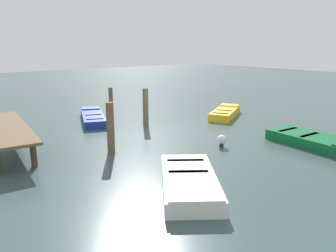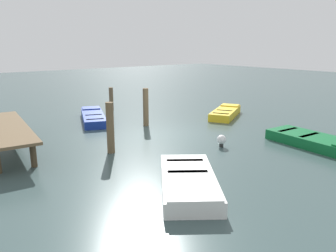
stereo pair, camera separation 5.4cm
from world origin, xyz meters
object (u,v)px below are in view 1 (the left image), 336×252
(mooring_piling_mid_right, at_px, (110,128))
(marker_buoy, at_px, (222,140))
(rowboat_white, at_px, (189,181))
(rowboat_green, at_px, (316,141))
(rowboat_yellow, at_px, (225,113))
(mooring_piling_mid_left, at_px, (146,107))
(mooring_piling_near_right, at_px, (111,99))
(rowboat_blue, at_px, (93,117))
(dock_segment, at_px, (5,129))

(mooring_piling_mid_right, relative_size, marker_buoy, 3.92)
(rowboat_white, relative_size, rowboat_green, 0.96)
(rowboat_yellow, relative_size, mooring_piling_mid_left, 1.80)
(marker_buoy, bearing_deg, mooring_piling_near_right, -1.19)
(rowboat_yellow, xyz_separation_m, rowboat_white, (-5.78, 7.84, -0.00))
(rowboat_green, distance_m, mooring_piling_near_right, 11.75)
(rowboat_blue, height_order, marker_buoy, marker_buoy)
(rowboat_yellow, height_order, rowboat_blue, same)
(mooring_piling_near_right, bearing_deg, dock_segment, 123.51)
(rowboat_white, relative_size, mooring_piling_near_right, 2.60)
(mooring_piling_near_right, bearing_deg, rowboat_white, 161.61)
(mooring_piling_near_right, xyz_separation_m, marker_buoy, (-9.18, 0.19, -0.41))
(rowboat_blue, bearing_deg, mooring_piling_near_right, -26.00)
(rowboat_blue, xyz_separation_m, mooring_piling_near_right, (1.99, -2.16, 0.48))
(mooring_piling_mid_left, height_order, marker_buoy, mooring_piling_mid_left)
(rowboat_green, distance_m, mooring_piling_mid_left, 7.69)
(marker_buoy, bearing_deg, mooring_piling_mid_left, 4.39)
(rowboat_green, xyz_separation_m, marker_buoy, (2.23, 2.96, 0.07))
(rowboat_green, distance_m, mooring_piling_mid_right, 7.95)
(dock_segment, height_order, rowboat_yellow, dock_segment)
(dock_segment, bearing_deg, rowboat_white, -149.10)
(marker_buoy, bearing_deg, rowboat_blue, 15.30)
(rowboat_blue, bearing_deg, rowboat_green, -131.05)
(rowboat_blue, height_order, rowboat_white, same)
(rowboat_white, height_order, rowboat_green, same)
(rowboat_white, xyz_separation_m, marker_buoy, (2.08, -3.55, 0.07))
(rowboat_green, bearing_deg, mooring_piling_mid_left, -150.11)
(dock_segment, bearing_deg, mooring_piling_near_right, -50.62)
(rowboat_white, distance_m, mooring_piling_mid_left, 7.50)
(rowboat_green, relative_size, mooring_piling_mid_right, 1.99)
(dock_segment, relative_size, mooring_piling_mid_right, 3.10)
(rowboat_blue, distance_m, mooring_piling_mid_left, 3.07)
(mooring_piling_mid_right, bearing_deg, rowboat_yellow, -78.27)
(rowboat_yellow, bearing_deg, marker_buoy, -169.02)
(mooring_piling_near_right, relative_size, marker_buoy, 2.89)
(dock_segment, relative_size, mooring_piling_near_right, 4.21)
(rowboat_yellow, height_order, mooring_piling_mid_right, mooring_piling_mid_right)
(rowboat_white, bearing_deg, rowboat_yellow, 162.43)
(rowboat_yellow, relative_size, mooring_piling_mid_right, 1.76)
(mooring_piling_mid_left, bearing_deg, rowboat_green, -154.34)
(mooring_piling_near_right, bearing_deg, marker_buoy, 178.81)
(mooring_piling_mid_right, bearing_deg, rowboat_white, -177.74)
(dock_segment, relative_size, rowboat_green, 1.56)
(rowboat_white, distance_m, mooring_piling_near_right, 11.87)
(rowboat_white, height_order, mooring_piling_near_right, mooring_piling_near_right)
(rowboat_yellow, xyz_separation_m, mooring_piling_near_right, (5.48, 4.10, 0.48))
(dock_segment, relative_size, rowboat_white, 1.62)
(rowboat_blue, relative_size, rowboat_green, 1.04)
(rowboat_yellow, distance_m, mooring_piling_mid_left, 4.80)
(rowboat_blue, relative_size, rowboat_white, 1.08)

